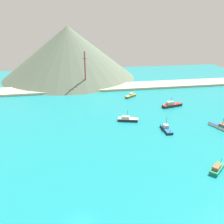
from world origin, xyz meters
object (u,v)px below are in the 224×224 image
fishing_boat_1 (221,126)px  fishing_boat_2 (131,96)px  radio_tower (85,71)px  fishing_boat_9 (172,105)px  fishing_boat_4 (217,168)px  fishing_boat_8 (128,119)px  fishing_boat_3 (166,129)px

fishing_boat_1 → fishing_boat_2: 52.35m
fishing_boat_1 → radio_tower: radio_tower is taller
fishing_boat_9 → fishing_boat_4: bearing=-99.3°
fishing_boat_1 → fishing_boat_4: size_ratio=1.52×
fishing_boat_8 → radio_tower: size_ratio=0.39×
fishing_boat_1 → fishing_boat_8: fishing_boat_8 is taller
fishing_boat_1 → fishing_boat_2: fishing_boat_1 is taller
fishing_boat_2 → radio_tower: 30.93m
fishing_boat_2 → fishing_boat_9: (15.65, -18.65, 0.19)m
fishing_boat_8 → fishing_boat_1: bearing=-21.9°
fishing_boat_8 → radio_tower: bearing=104.7°
fishing_boat_8 → fishing_boat_9: fishing_boat_9 is taller
fishing_boat_8 → fishing_boat_9: (25.12, 13.63, 0.15)m
fishing_boat_1 → radio_tower: size_ratio=0.47×
radio_tower → fishing_boat_9: bearing=-43.8°
fishing_boat_8 → fishing_boat_3: bearing=-44.2°
fishing_boat_8 → fishing_boat_9: size_ratio=0.80×
fishing_boat_4 → fishing_boat_8: bearing=111.9°
fishing_boat_4 → fishing_boat_3: bearing=97.9°
fishing_boat_1 → radio_tower: bearing=126.5°
fishing_boat_8 → fishing_boat_9: bearing=28.5°
fishing_boat_8 → fishing_boat_2: bearing=73.7°
fishing_boat_3 → fishing_boat_9: (12.80, 25.62, 0.23)m
fishing_boat_4 → radio_tower: 96.17m
radio_tower → fishing_boat_2: bearing=-38.7°
fishing_boat_1 → fishing_boat_8: bearing=158.1°
fishing_boat_3 → radio_tower: radio_tower is taller
fishing_boat_3 → fishing_boat_4: 28.81m
fishing_boat_4 → radio_tower: size_ratio=0.31×
fishing_boat_8 → radio_tower: radio_tower is taller
fishing_boat_3 → fishing_boat_8: bearing=135.8°
fishing_boat_1 → fishing_boat_4: 32.28m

